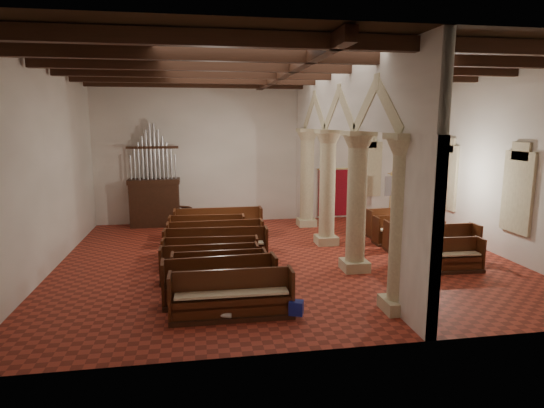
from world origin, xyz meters
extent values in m
plane|color=#A03322|center=(0.00, 0.00, 0.00)|extent=(14.00, 14.00, 0.00)
plane|color=black|center=(0.00, 0.00, 6.00)|extent=(14.00, 14.00, 0.00)
cube|color=white|center=(0.00, 6.00, 3.00)|extent=(14.00, 0.02, 6.00)
cube|color=white|center=(0.00, -6.00, 3.00)|extent=(14.00, 0.02, 6.00)
cube|color=white|center=(-7.00, 0.00, 3.00)|extent=(0.02, 12.00, 6.00)
cube|color=white|center=(7.00, 0.00, 3.00)|extent=(0.02, 12.00, 6.00)
cube|color=beige|center=(1.80, -4.50, 0.15)|extent=(0.75, 0.75, 0.30)
cylinder|color=beige|center=(1.80, -4.50, 1.95)|extent=(0.56, 0.56, 3.30)
cube|color=beige|center=(1.80, -1.50, 0.15)|extent=(0.75, 0.75, 0.30)
cylinder|color=beige|center=(1.80, -1.50, 1.95)|extent=(0.56, 0.56, 3.30)
cube|color=beige|center=(1.80, 1.50, 0.15)|extent=(0.75, 0.75, 0.30)
cylinder|color=beige|center=(1.80, 1.50, 1.95)|extent=(0.56, 0.56, 3.30)
cube|color=beige|center=(1.80, 4.50, 0.15)|extent=(0.75, 0.75, 0.30)
cylinder|color=beige|center=(1.80, 4.50, 1.95)|extent=(0.56, 0.56, 3.30)
cube|color=white|center=(1.80, 0.00, 5.04)|extent=(0.25, 11.90, 1.93)
cube|color=#2E694C|center=(6.98, -1.50, 2.20)|extent=(0.03, 1.00, 2.20)
cube|color=#2E694C|center=(6.98, 2.50, 2.20)|extent=(0.03, 1.00, 2.20)
cube|color=#2E694C|center=(5.00, 5.98, 2.20)|extent=(1.00, 0.03, 2.20)
cube|color=#341B10|center=(-4.50, 5.50, 0.90)|extent=(2.00, 0.80, 1.80)
cube|color=#341B10|center=(-4.50, 5.50, 1.90)|extent=(2.10, 0.85, 0.20)
cube|color=#3C2A13|center=(-3.18, 4.17, 0.04)|extent=(0.53, 0.53, 0.09)
cube|color=#3C2A13|center=(-3.18, 4.17, 0.49)|extent=(0.26, 0.26, 0.97)
cube|color=#3C2A13|center=(-3.18, 4.10, 1.02)|extent=(0.55, 0.50, 0.17)
cube|color=maroon|center=(3.50, 5.92, 1.15)|extent=(1.60, 0.06, 2.10)
cylinder|color=gold|center=(3.50, 5.90, 2.25)|extent=(1.80, 0.04, 0.04)
cone|color=#341B10|center=(5.11, 3.61, 0.06)|extent=(0.35, 0.35, 0.12)
cylinder|color=gold|center=(5.11, 3.61, 1.16)|extent=(0.04, 0.04, 2.33)
cylinder|color=gold|center=(5.11, 3.61, 2.23)|extent=(0.04, 0.68, 0.03)
cube|color=#16164E|center=(5.11, 3.59, 1.75)|extent=(0.53, 0.03, 0.82)
cube|color=#161596|center=(-0.63, -4.52, 0.25)|extent=(0.38, 0.35, 0.31)
cube|color=#161997|center=(-1.68, -3.15, 0.27)|extent=(0.41, 0.37, 0.34)
cube|color=navy|center=(-1.77, -1.15, 0.28)|extent=(0.44, 0.40, 0.35)
cylinder|color=silver|center=(-2.57, -4.31, 0.16)|extent=(1.04, 0.49, 0.11)
cylinder|color=white|center=(-1.84, -2.83, 0.16)|extent=(1.08, 0.31, 0.11)
cube|color=#341B10|center=(-2.03, -4.22, 0.05)|extent=(2.76, 0.73, 0.10)
cube|color=#4B1D10|center=(-2.03, -4.27, 0.33)|extent=(2.61, 0.43, 0.45)
cube|color=#4B1D10|center=(-2.03, -4.04, 0.58)|extent=(2.60, 0.09, 0.96)
cube|color=#4B1D10|center=(-3.37, -4.20, 0.58)|extent=(0.08, 0.61, 0.96)
cube|color=#4B1D10|center=(-0.69, -4.20, 0.58)|extent=(0.08, 0.61, 0.96)
cube|color=beige|center=(-2.03, -4.27, 0.58)|extent=(2.50, 0.39, 0.05)
cube|color=#341B10|center=(-2.24, -3.30, 0.05)|extent=(2.77, 0.86, 0.10)
cube|color=#591A13|center=(-2.24, -3.35, 0.34)|extent=(2.61, 0.54, 0.47)
cube|color=#591A13|center=(-2.24, -3.11, 0.60)|extent=(2.59, 0.20, 0.99)
cube|color=#591A13|center=(-3.57, -3.28, 0.60)|extent=(0.10, 0.63, 0.99)
cube|color=#591A13|center=(-0.90, -3.28, 0.60)|extent=(0.10, 0.63, 0.99)
cube|color=beige|center=(-2.24, -3.35, 0.60)|extent=(2.50, 0.50, 0.05)
cube|color=#341B10|center=(-2.21, -2.36, 0.05)|extent=(2.47, 0.67, 0.09)
cube|color=#46220F|center=(-2.21, -2.41, 0.31)|extent=(2.32, 0.39, 0.42)
cube|color=#46220F|center=(-2.21, -2.19, 0.54)|extent=(2.32, 0.08, 0.89)
cube|color=#46220F|center=(-3.40, -2.34, 0.54)|extent=(0.07, 0.56, 0.89)
cube|color=#46220F|center=(-1.01, -2.34, 0.54)|extent=(0.07, 0.56, 0.89)
cube|color=beige|center=(-2.21, -2.41, 0.54)|extent=(2.22, 0.35, 0.05)
cube|color=#341B10|center=(-2.44, -1.71, 0.05)|extent=(2.68, 0.67, 0.09)
cube|color=#562D12|center=(-2.44, -1.76, 0.31)|extent=(2.53, 0.38, 0.42)
cube|color=#562D12|center=(-2.44, -1.54, 0.54)|extent=(2.53, 0.07, 0.89)
cube|color=#562D12|center=(-3.75, -1.69, 0.54)|extent=(0.07, 0.56, 0.89)
cube|color=#562D12|center=(-1.14, -1.69, 0.54)|extent=(0.07, 0.56, 0.89)
cube|color=beige|center=(-2.44, -1.76, 0.54)|extent=(2.43, 0.35, 0.05)
cube|color=#341B10|center=(-2.39, -0.70, 0.05)|extent=(2.86, 0.82, 0.09)
cube|color=#4A1C0F|center=(-2.39, -0.74, 0.29)|extent=(2.69, 0.54, 0.41)
cube|color=#4A1C0F|center=(-2.39, -0.54, 0.52)|extent=(2.67, 0.25, 0.86)
cube|color=#4A1C0F|center=(-3.76, -0.68, 0.52)|extent=(0.10, 0.54, 0.86)
cube|color=#4A1C0F|center=(-1.01, -0.68, 0.52)|extent=(0.10, 0.54, 0.86)
cube|color=beige|center=(-2.39, -0.74, 0.52)|extent=(2.58, 0.50, 0.05)
cube|color=#341B10|center=(-2.19, 0.09, 0.05)|extent=(3.27, 0.86, 0.10)
cube|color=#542C12|center=(-2.19, 0.04, 0.32)|extent=(3.11, 0.56, 0.45)
cube|color=#542C12|center=(-2.19, 0.27, 0.57)|extent=(3.09, 0.23, 0.94)
cube|color=#542C12|center=(-3.77, 0.11, 0.57)|extent=(0.10, 0.60, 0.94)
cube|color=#542C12|center=(-0.60, 0.11, 0.57)|extent=(0.10, 0.60, 0.94)
cube|color=beige|center=(-2.19, 0.04, 0.57)|extent=(2.98, 0.51, 0.05)
cube|color=#341B10|center=(-2.16, 1.04, 0.05)|extent=(3.19, 0.76, 0.10)
cube|color=#512111|center=(-2.16, 0.99, 0.33)|extent=(3.04, 0.45, 0.45)
cube|color=#512111|center=(-2.16, 1.22, 0.58)|extent=(3.03, 0.12, 0.96)
cube|color=#512111|center=(-3.72, 1.06, 0.58)|extent=(0.08, 0.61, 0.96)
cube|color=#512111|center=(-0.61, 1.06, 0.58)|extent=(0.08, 0.61, 0.96)
cube|color=beige|center=(-2.16, 0.99, 0.58)|extent=(2.92, 0.41, 0.05)
cube|color=#341B10|center=(-2.42, 2.05, 0.05)|extent=(2.69, 0.85, 0.10)
cube|color=#501711|center=(-2.42, 2.00, 0.33)|extent=(2.52, 0.54, 0.46)
cube|color=#501711|center=(-2.42, 2.23, 0.58)|extent=(2.50, 0.21, 0.96)
cube|color=#501711|center=(-3.72, 2.07, 0.58)|extent=(0.10, 0.61, 0.96)
cube|color=#501711|center=(-1.13, 2.07, 0.58)|extent=(0.10, 0.61, 0.96)
cube|color=beige|center=(-2.42, 2.00, 0.58)|extent=(2.42, 0.49, 0.05)
cube|color=#341B10|center=(-1.98, 2.89, 0.05)|extent=(3.27, 0.79, 0.11)
cube|color=#511A11|center=(-1.98, 2.84, 0.36)|extent=(3.11, 0.46, 0.49)
cube|color=#511A11|center=(-1.98, 3.09, 0.63)|extent=(3.11, 0.10, 1.04)
cube|color=#511A11|center=(-3.58, 2.91, 0.63)|extent=(0.08, 0.66, 1.04)
cube|color=#511A11|center=(-0.38, 2.91, 0.63)|extent=(0.08, 0.66, 1.04)
cube|color=beige|center=(-1.98, 2.84, 0.63)|extent=(2.99, 0.41, 0.05)
cube|color=#341B10|center=(4.63, -2.05, 0.05)|extent=(1.70, 0.71, 0.09)
cube|color=#4D1B10|center=(4.63, -2.10, 0.30)|extent=(1.54, 0.43, 0.42)
cube|color=#4D1B10|center=(4.63, -1.88, 0.54)|extent=(1.52, 0.12, 0.88)
cube|color=#4D1B10|center=(3.83, -2.03, 0.54)|extent=(0.08, 0.56, 0.88)
cube|color=#4D1B10|center=(5.43, -2.03, 0.54)|extent=(0.08, 0.56, 0.88)
cube|color=beige|center=(4.63, -2.10, 0.54)|extent=(1.47, 0.39, 0.05)
cube|color=#341B10|center=(4.82, -1.07, 0.05)|extent=(2.31, 0.76, 0.11)
cube|color=#48200F|center=(4.82, -1.12, 0.35)|extent=(2.16, 0.44, 0.49)
cube|color=#48200F|center=(4.82, -0.87, 0.63)|extent=(2.16, 0.08, 1.04)
cube|color=#48200F|center=(3.70, -1.05, 0.63)|extent=(0.08, 0.65, 1.04)
cube|color=#48200F|center=(5.94, -1.05, 0.63)|extent=(0.08, 0.65, 1.04)
cube|color=beige|center=(4.82, -1.12, 0.63)|extent=(2.07, 0.39, 0.05)
cube|color=#341B10|center=(4.51, 0.23, 0.05)|extent=(2.00, 0.81, 0.10)
cube|color=#581A12|center=(4.51, 0.18, 0.32)|extent=(1.83, 0.51, 0.44)
cube|color=#581A12|center=(4.51, 0.40, 0.57)|extent=(1.81, 0.18, 0.93)
cube|color=#581A12|center=(3.56, 0.25, 0.57)|extent=(0.11, 0.59, 0.93)
cube|color=#581A12|center=(5.45, 0.25, 0.57)|extent=(0.11, 0.59, 0.93)
cube|color=beige|center=(4.51, 0.18, 0.57)|extent=(1.75, 0.46, 0.05)
cube|color=#341B10|center=(4.38, 1.10, 0.05)|extent=(1.82, 0.72, 0.10)
cube|color=#47160F|center=(4.38, 1.05, 0.31)|extent=(1.66, 0.42, 0.44)
cube|color=#47160F|center=(4.38, 1.28, 0.56)|extent=(1.65, 0.10, 0.92)
cube|color=#47160F|center=(3.52, 1.12, 0.56)|extent=(0.08, 0.58, 0.92)
cube|color=#47160F|center=(5.25, 1.12, 0.56)|extent=(0.08, 0.58, 0.92)
cube|color=beige|center=(4.38, 1.05, 0.56)|extent=(1.59, 0.38, 0.05)
cube|color=#341B10|center=(4.53, 2.22, 0.05)|extent=(1.86, 0.83, 0.10)
cube|color=#592113|center=(4.53, 2.17, 0.33)|extent=(1.69, 0.52, 0.46)
cube|color=#592113|center=(4.53, 2.41, 0.58)|extent=(1.67, 0.18, 0.96)
cube|color=#592113|center=(3.66, 2.24, 0.58)|extent=(0.11, 0.61, 0.96)
cube|color=#592113|center=(5.41, 2.24, 0.58)|extent=(0.11, 0.61, 0.96)
cube|color=beige|center=(4.53, 2.17, 0.58)|extent=(1.62, 0.47, 0.05)
camera|label=1|loc=(-2.70, -13.80, 4.28)|focal=30.00mm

